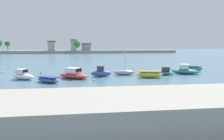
# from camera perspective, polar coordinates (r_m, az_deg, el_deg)

# --- Properties ---
(ground_plane) EXTENTS (400.00, 400.00, 0.00)m
(ground_plane) POSITION_cam_1_polar(r_m,az_deg,el_deg) (22.73, -9.06, -7.22)
(ground_plane) COLOR slate
(seawall_embankment) EXTENTS (77.29, 6.48, 2.16)m
(seawall_embankment) POSITION_cam_1_polar(r_m,az_deg,el_deg) (14.18, -9.99, -11.51)
(seawall_embankment) COLOR #9E998C
(seawall_embankment) RESTS_ON ground
(moored_boat_1) EXTENTS (4.25, 3.42, 1.63)m
(moored_boat_1) POSITION_cam_1_polar(r_m,az_deg,el_deg) (36.12, -22.72, -1.36)
(moored_boat_1) COLOR white
(moored_boat_1) RESTS_ON ground
(moored_boat_2) EXTENTS (4.04, 3.57, 0.87)m
(moored_boat_2) POSITION_cam_1_polar(r_m,az_deg,el_deg) (32.12, -16.71, -2.48)
(moored_boat_2) COLOR #3856A8
(moored_boat_2) RESTS_ON ground
(moored_boat_3) EXTENTS (5.73, 5.00, 1.71)m
(moored_boat_3) POSITION_cam_1_polar(r_m,az_deg,el_deg) (34.89, -10.26, -1.19)
(moored_boat_3) COLOR #C63833
(moored_boat_3) RESTS_ON ground
(moored_boat_4) EXTENTS (3.58, 1.49, 1.80)m
(moored_boat_4) POSITION_cam_1_polar(r_m,az_deg,el_deg) (36.25, -2.97, -0.77)
(moored_boat_4) COLOR #3856A8
(moored_boat_4) RESTS_ON ground
(moored_boat_5) EXTENTS (3.93, 1.63, 5.06)m
(moored_boat_5) POSITION_cam_1_polar(r_m,az_deg,el_deg) (38.30, 3.22, -0.60)
(moored_boat_5) COLOR #9E9EA3
(moored_boat_5) RESTS_ON ground
(moored_boat_6) EXTENTS (4.50, 2.03, 1.11)m
(moored_boat_6) POSITION_cam_1_polar(r_m,az_deg,el_deg) (35.62, 10.04, -1.19)
(moored_boat_6) COLOR yellow
(moored_boat_6) RESTS_ON ground
(moored_boat_7) EXTENTS (4.69, 2.84, 1.44)m
(moored_boat_7) POSITION_cam_1_polar(r_m,az_deg,el_deg) (39.40, 13.26, -0.55)
(moored_boat_7) COLOR teal
(moored_boat_7) RESTS_ON ground
(moored_boat_8) EXTENTS (5.23, 4.12, 1.80)m
(moored_boat_8) POSITION_cam_1_polar(r_m,az_deg,el_deg) (41.81, 18.91, -0.11)
(moored_boat_8) COLOR teal
(moored_boat_8) RESTS_ON ground
(moored_boat_9) EXTENTS (4.01, 1.60, 1.12)m
(moored_boat_9) POSITION_cam_1_polar(r_m,az_deg,el_deg) (46.08, 20.80, 0.33)
(moored_boat_9) COLOR teal
(moored_boat_9) RESTS_ON ground
(mooring_buoy_0) EXTENTS (0.40, 0.40, 0.40)m
(mooring_buoy_0) POSITION_cam_1_polar(r_m,az_deg,el_deg) (45.44, -27.31, -0.52)
(mooring_buoy_0) COLOR white
(mooring_buoy_0) RESTS_ON ground
(mooring_buoy_1) EXTENTS (0.32, 0.32, 0.32)m
(mooring_buoy_1) POSITION_cam_1_polar(r_m,az_deg,el_deg) (52.74, 22.84, 0.61)
(mooring_buoy_1) COLOR orange
(mooring_buoy_1) RESTS_ON ground
(mooring_buoy_2) EXTENTS (0.29, 0.29, 0.29)m
(mooring_buoy_2) POSITION_cam_1_polar(r_m,az_deg,el_deg) (31.72, -4.81, -2.82)
(mooring_buoy_2) COLOR yellow
(mooring_buoy_2) RESTS_ON ground
(mooring_buoy_3) EXTENTS (0.34, 0.34, 0.34)m
(mooring_buoy_3) POSITION_cam_1_polar(r_m,az_deg,el_deg) (41.72, -18.51, -0.75)
(mooring_buoy_3) COLOR orange
(mooring_buoy_3) RESTS_ON ground
(distant_shoreline) EXTENTS (112.89, 7.73, 8.98)m
(distant_shoreline) POSITION_cam_1_polar(r_m,az_deg,el_deg) (127.62, -10.24, 5.34)
(distant_shoreline) COLOR #9E998C
(distant_shoreline) RESTS_ON ground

